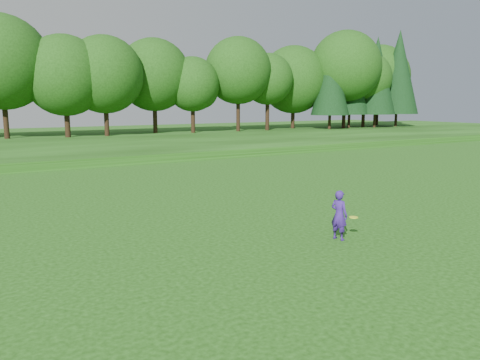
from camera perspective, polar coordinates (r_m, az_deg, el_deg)
ground at (r=13.79m, az=7.77°, el=-7.56°), size 140.00×140.00×0.00m
berm at (r=45.17m, az=-20.34°, el=4.17°), size 130.00×30.00×0.60m
walking_path at (r=31.62m, az=-15.51°, el=1.86°), size 130.00×1.60×0.04m
treeline at (r=49.12m, az=-21.78°, el=13.59°), size 104.00×7.00×15.00m
woman at (r=14.08m, az=12.00°, el=-4.21°), size 0.64×0.75×1.48m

